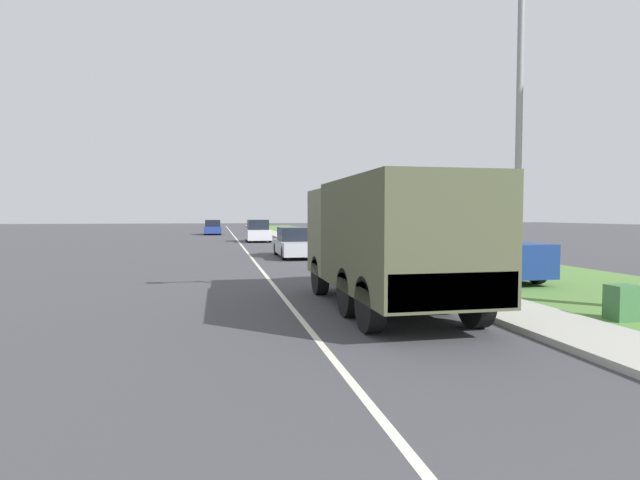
# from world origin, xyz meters

# --- Properties ---
(ground_plane) EXTENTS (180.00, 180.00, 0.00)m
(ground_plane) POSITION_xyz_m (0.00, 40.00, 0.00)
(ground_plane) COLOR #424247
(lane_centre_stripe) EXTENTS (0.12, 120.00, 0.00)m
(lane_centre_stripe) POSITION_xyz_m (0.00, 40.00, 0.00)
(lane_centre_stripe) COLOR silver
(lane_centre_stripe) RESTS_ON ground
(sidewalk_right) EXTENTS (1.80, 120.00, 0.12)m
(sidewalk_right) POSITION_xyz_m (4.50, 40.00, 0.06)
(sidewalk_right) COLOR #ADAAA3
(sidewalk_right) RESTS_ON ground
(grass_strip_right) EXTENTS (7.00, 120.00, 0.02)m
(grass_strip_right) POSITION_xyz_m (8.90, 40.00, 0.01)
(grass_strip_right) COLOR #56843D
(grass_strip_right) RESTS_ON ground
(military_truck) EXTENTS (2.36, 6.62, 2.84)m
(military_truck) POSITION_xyz_m (2.04, 12.05, 1.62)
(military_truck) COLOR #606647
(military_truck) RESTS_ON ground
(car_nearest_ahead) EXTENTS (1.72, 4.79, 1.48)m
(car_nearest_ahead) POSITION_xyz_m (2.16, 26.18, 0.67)
(car_nearest_ahead) COLOR #B7BABF
(car_nearest_ahead) RESTS_ON ground
(car_second_ahead) EXTENTS (1.81, 3.92, 1.73)m
(car_second_ahead) POSITION_xyz_m (1.49, 40.74, 0.77)
(car_second_ahead) COLOR silver
(car_second_ahead) RESTS_ON ground
(car_third_ahead) EXTENTS (1.79, 4.67, 1.57)m
(car_third_ahead) POSITION_xyz_m (-2.11, 56.38, 0.71)
(car_third_ahead) COLOR navy
(car_third_ahead) RESTS_ON ground
(pickup_truck) EXTENTS (2.07, 5.12, 1.86)m
(pickup_truck) POSITION_xyz_m (6.94, 16.88, 0.89)
(pickup_truck) COLOR navy
(pickup_truck) RESTS_ON grass_strip_right
(lamp_post) EXTENTS (1.69, 0.24, 7.09)m
(lamp_post) POSITION_xyz_m (4.54, 11.27, 4.34)
(lamp_post) COLOR gray
(lamp_post) RESTS_ON sidewalk_right
(utility_box) EXTENTS (0.55, 0.45, 0.70)m
(utility_box) POSITION_xyz_m (6.20, 9.89, 0.37)
(utility_box) COLOR #3D7042
(utility_box) RESTS_ON grass_strip_right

